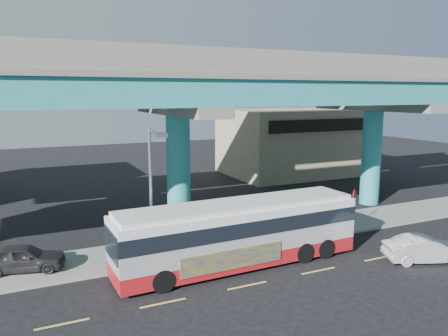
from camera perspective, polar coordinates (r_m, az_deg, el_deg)
name	(u,v)px	position (r m, az deg, el deg)	size (l,w,h in m)	color
ground	(244,283)	(20.96, 2.66, -14.79)	(120.00, 120.00, 0.00)	black
sidewalk	(200,245)	(25.57, -3.18, -10.00)	(70.00, 4.00, 0.15)	gray
lane_markings	(247,286)	(20.72, 3.06, -15.08)	(58.00, 0.12, 0.01)	#D8C64C
viaduct	(177,86)	(27.46, -6.22, 10.59)	(52.00, 12.40, 11.70)	teal
building_beige	(292,142)	(48.37, 8.91, 3.43)	(14.00, 10.23, 7.00)	tan
transit_bus	(239,231)	(22.33, 2.01, -8.23)	(12.98, 3.15, 3.31)	#A5131A
sedan	(425,249)	(25.37, 24.78, -9.61)	(4.41, 2.88, 1.37)	#AAAAAF
parked_car	(23,258)	(23.74, -24.77, -10.60)	(4.15, 2.45, 1.32)	#2A292E
street_lamp	(153,177)	(21.49, -9.20, -1.11)	(0.50, 2.30, 6.93)	gray
stop_sign	(354,200)	(29.17, 16.63, -4.00)	(0.65, 0.45, 2.55)	gray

